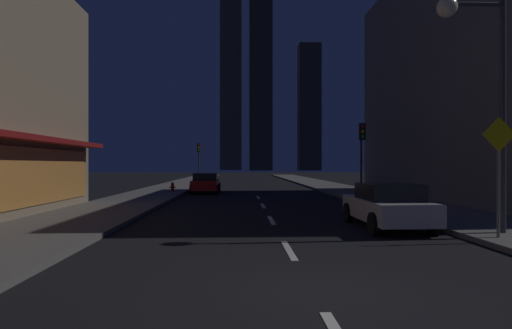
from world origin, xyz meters
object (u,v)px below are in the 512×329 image
Objects in this scene: car_parked_near at (387,205)px; car_parked_far at (206,183)px; traffic_light_near_right at (362,144)px; traffic_light_far_left at (199,154)px; pedestrian_crossing_sign at (499,166)px; street_lamp_right at (474,57)px; fire_hydrant_far_left at (173,187)px.

car_parked_near and car_parked_far have the same top height.
traffic_light_near_right is at bearing -39.82° from car_parked_far.
traffic_light_far_left reaches higher than car_parked_far.
street_lamp_right is at bearing 106.85° from pedestrian_crossing_sign.
fire_hydrant_far_left is 0.10× the size of street_lamp_right.
car_parked_near is at bearing -59.18° from fire_hydrant_far_left.
traffic_light_far_left is (-1.90, 13.98, 2.45)m from car_parked_far.
street_lamp_right is (-0.12, -10.73, 1.87)m from traffic_light_near_right.
traffic_light_near_right reaches higher than car_parked_far.
fire_hydrant_far_left is (-2.30, -0.53, -0.29)m from car_parked_far.
car_parked_far is 0.64× the size of street_lamp_right.
pedestrian_crossing_sign is (0.22, -0.73, -3.05)m from street_lamp_right.
traffic_light_near_right is at bearing 89.36° from street_lamp_right.
street_lamp_right is 3.14m from pedestrian_crossing_sign.
traffic_light_far_left is at bearing 117.02° from traffic_light_near_right.
street_lamp_right is (11.28, -17.79, 4.61)m from fire_hydrant_far_left.
car_parked_near is at bearing -66.36° from car_parked_far.
pedestrian_crossing_sign is (9.20, -19.05, 1.28)m from car_parked_far.
street_lamp_right reaches higher than pedestrian_crossing_sign.
fire_hydrant_far_left is at bearing 121.84° from pedestrian_crossing_sign.
traffic_light_far_left is at bearing 97.74° from car_parked_far.
car_parked_near is 1.34× the size of pedestrian_crossing_sign.
pedestrian_crossing_sign is (2.00, -2.59, 1.28)m from car_parked_near.
pedestrian_crossing_sign is at bearing -73.15° from street_lamp_right.
traffic_light_far_left is 1.33× the size of pedestrian_crossing_sign.
traffic_light_near_right is 10.89m from street_lamp_right.
street_lamp_right reaches higher than car_parked_near.
traffic_light_far_left is at bearing 88.42° from fire_hydrant_far_left.
traffic_light_far_left reaches higher than car_parked_near.
fire_hydrant_far_left is 0.16× the size of traffic_light_far_left.
car_parked_far is 21.19m from pedestrian_crossing_sign.
car_parked_far is 1.01× the size of traffic_light_near_right.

